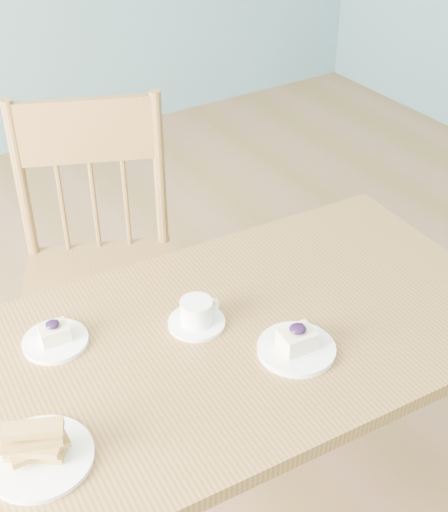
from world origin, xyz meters
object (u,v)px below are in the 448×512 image
object	(u,v)px
dining_table	(244,351)
cheesecake_plate_near	(297,345)
coffee_cup	(197,315)
dining_chair	(100,267)
biscotti_plate	(38,449)
cheesecake_plate_far	(55,338)

from	to	relation	value
dining_table	cheesecake_plate_near	world-z (taller)	cheesecake_plate_near
cheesecake_plate_near	coffee_cup	size ratio (longest dim) A/B	1.31
dining_table	dining_chair	xyz separation A→B (m)	(-0.10, 0.63, -0.11)
biscotti_plate	dining_chair	bearing A→B (deg)	59.66
dining_table	biscotti_plate	world-z (taller)	biscotti_plate
cheesecake_plate_far	dining_chair	bearing A→B (deg)	57.19
dining_chair	coffee_cup	bearing A→B (deg)	-65.53
coffee_cup	dining_table	bearing A→B (deg)	-39.22
cheesecake_plate_near	cheesecake_plate_far	world-z (taller)	cheesecake_plate_near
dining_table	biscotti_plate	distance (m)	0.55
biscotti_plate	cheesecake_plate_far	bearing A→B (deg)	63.70
cheesecake_plate_far	biscotti_plate	xyz separation A→B (m)	(-0.14, -0.29, 0.01)
cheesecake_plate_near	coffee_cup	distance (m)	0.24
cheesecake_plate_far	coffee_cup	world-z (taller)	coffee_cup
dining_chair	cheesecake_plate_near	world-z (taller)	dining_chair
cheesecake_plate_far	biscotti_plate	size ratio (longest dim) A/B	0.73
dining_table	cheesecake_plate_far	world-z (taller)	cheesecake_plate_far
dining_table	coffee_cup	distance (m)	0.15
cheesecake_plate_near	biscotti_plate	distance (m)	0.58
cheesecake_plate_near	dining_table	bearing A→B (deg)	114.18
dining_chair	dining_table	bearing A→B (deg)	-58.30
dining_chair	cheesecake_plate_far	distance (m)	0.56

